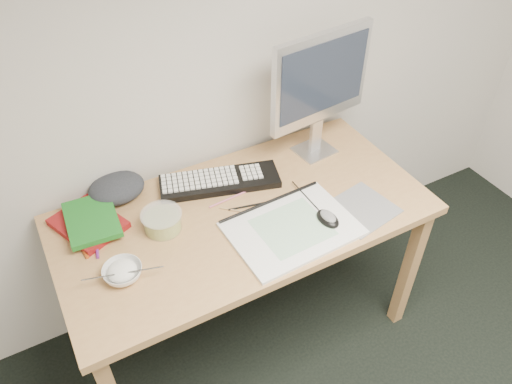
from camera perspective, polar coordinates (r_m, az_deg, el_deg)
desk at (r=1.94m, az=-1.38°, el=-4.01°), size 1.40×0.70×0.75m
mousepad at (r=1.93m, az=11.90°, el=-1.92°), size 0.27×0.26×0.00m
sketchpad at (r=1.81m, az=4.17°, el=-4.19°), size 0.46×0.34×0.01m
keyboard at (r=1.99m, az=-4.16°, el=1.23°), size 0.50×0.28×0.03m
monitor at (r=2.00m, az=7.41°, el=12.40°), size 0.46×0.16×0.54m
mouse at (r=1.83m, az=8.23°, el=-2.79°), size 0.07×0.11×0.04m
rice_bowl at (r=1.71m, az=-14.99°, el=-8.88°), size 0.13×0.13×0.04m
chopsticks at (r=1.67m, az=-14.97°, el=-8.97°), size 0.24×0.09×0.02m
fruit_tub at (r=1.82m, az=-10.67°, el=-3.29°), size 0.17×0.17×0.07m
book_red at (r=1.91m, az=-18.62°, el=-3.43°), size 0.27×0.30×0.02m
book_green at (r=1.89m, az=-18.27°, el=-3.01°), size 0.19×0.25×0.02m
cloth_lump at (r=1.99m, az=-15.65°, el=0.43°), size 0.20×0.18×0.08m
pencil_pink at (r=1.93m, az=-2.92°, el=-0.71°), size 0.19×0.02×0.01m
pencil_tan at (r=1.87m, az=-1.81°, el=-2.23°), size 0.12×0.12×0.01m
pencil_black at (r=1.90m, az=-0.48°, el=-1.53°), size 0.18×0.05×0.01m
marker_blue at (r=1.85m, az=-18.13°, el=-5.38°), size 0.07×0.11×0.01m
marker_orange at (r=1.85m, az=-19.35°, el=-5.82°), size 0.02×0.13×0.01m
marker_purple at (r=1.84m, az=-17.76°, el=-5.84°), size 0.03×0.12×0.01m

